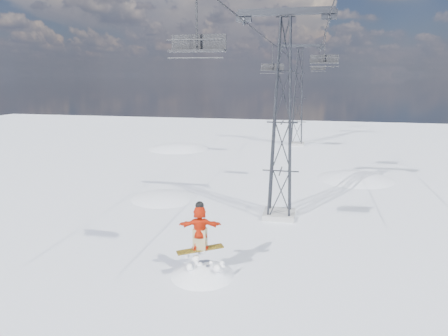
{
  "coord_description": "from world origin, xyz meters",
  "views": [
    {
      "loc": [
        2.33,
        -14.14,
        8.03
      ],
      "look_at": [
        -1.43,
        3.14,
        3.91
      ],
      "focal_mm": 32.0,
      "sensor_mm": 36.0,
      "label": 1
    }
  ],
  "objects": [
    {
      "name": "snowboarder_jump",
      "position": [
        -1.73,
        0.35,
        -1.61
      ],
      "size": [
        4.4,
        4.4,
        7.21
      ],
      "color": "white",
      "rests_on": "ground"
    },
    {
      "name": "lift_tower_far",
      "position": [
        0.8,
        33.0,
        5.47
      ],
      "size": [
        5.2,
        1.8,
        11.43
      ],
      "color": "#999999",
      "rests_on": "ground"
    },
    {
      "name": "lift_tower_near",
      "position": [
        0.8,
        8.0,
        5.47
      ],
      "size": [
        5.2,
        1.8,
        11.43
      ],
      "color": "#999999",
      "rests_on": "ground"
    },
    {
      "name": "haul_cables",
      "position": [
        0.8,
        19.5,
        10.85
      ],
      "size": [
        4.46,
        51.0,
        0.06
      ],
      "color": "black",
      "rests_on": "ground"
    },
    {
      "name": "lift_chair_extra",
      "position": [
        3.0,
        42.07,
        8.94
      ],
      "size": [
        1.93,
        0.55,
        2.39
      ],
      "color": "black",
      "rests_on": "ground"
    },
    {
      "name": "snow_terrain",
      "position": [
        -4.77,
        21.24,
        -9.59
      ],
      "size": [
        39.0,
        37.0,
        22.0
      ],
      "color": "white",
      "rests_on": "ground"
    },
    {
      "name": "lift_chair_far",
      "position": [
        -1.4,
        24.16,
        8.71
      ],
      "size": [
        2.16,
        0.62,
        2.67
      ],
      "color": "black",
      "rests_on": "ground"
    },
    {
      "name": "lift_chair_mid",
      "position": [
        3.0,
        13.65,
        9.01
      ],
      "size": [
        1.85,
        0.53,
        2.3
      ],
      "color": "black",
      "rests_on": "ground"
    },
    {
      "name": "ground",
      "position": [
        0.0,
        0.0,
        0.0
      ],
      "size": [
        120.0,
        120.0,
        0.0
      ],
      "primitive_type": "plane",
      "color": "white",
      "rests_on": "ground"
    },
    {
      "name": "lift_chair_near",
      "position": [
        -1.4,
        -1.06,
        9.0
      ],
      "size": [
        1.86,
        0.53,
        2.31
      ],
      "color": "black",
      "rests_on": "ground"
    }
  ]
}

